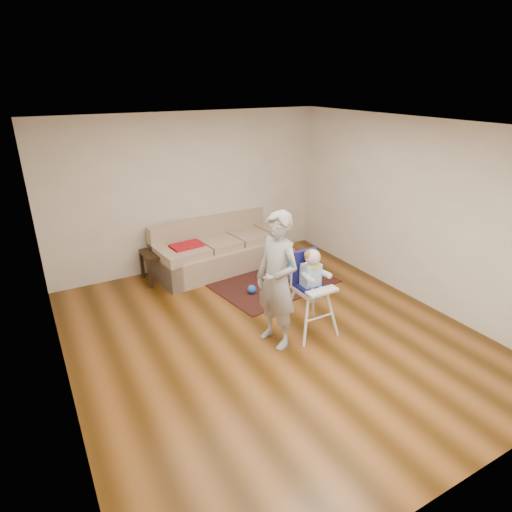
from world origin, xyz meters
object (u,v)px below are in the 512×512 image
adult (277,281)px  toy_ball (252,289)px  high_chair (311,293)px  side_table (159,266)px  sofa (219,246)px  ride_on_toy (284,264)px

adult → toy_ball: bearing=152.1°
toy_ball → high_chair: (0.17, -1.32, 0.49)m
side_table → toy_ball: 1.67m
side_table → high_chair: bearing=-63.5°
high_chair → toy_ball: bearing=97.2°
sofa → adult: (-0.34, -2.48, 0.44)m
sofa → toy_ball: sofa is taller
ride_on_toy → adult: (-1.13, -1.57, 0.63)m
sofa → ride_on_toy: (0.79, -0.91, -0.19)m
ride_on_toy → high_chair: bearing=-126.5°
side_table → sofa: bearing=-4.4°
sofa → adult: 2.54m
ride_on_toy → toy_ball: (-0.76, -0.25, -0.17)m
ride_on_toy → high_chair: high_chair is taller
side_table → toy_ball: side_table is taller
toy_ball → high_chair: size_ratio=0.12×
sofa → side_table: (-1.08, 0.08, -0.18)m
toy_ball → adult: size_ratio=0.08×
ride_on_toy → high_chair: (-0.60, -1.57, 0.32)m
sofa → high_chair: size_ratio=1.97×
sofa → toy_ball: bearing=-94.6°
ride_on_toy → toy_ball: ride_on_toy is taller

